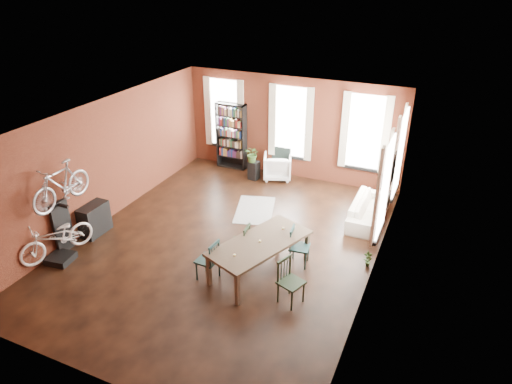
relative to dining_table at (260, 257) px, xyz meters
The scene contains 19 objects.
room 2.39m from the dining_table, 126.02° to the left, with size 9.00×9.04×3.22m.
dining_table is the anchor object (origin of this frame).
dining_chair_a 1.16m from the dining_table, 145.34° to the right, with size 0.44×0.44×0.95m, color #163130.
dining_chair_b 0.67m from the dining_table, 158.73° to the left, with size 0.43×0.43×0.94m, color #1D2F1B.
dining_chair_c 1.18m from the dining_table, 34.39° to the right, with size 0.45×0.45×0.98m, color #1D2F1B.
dining_chair_d 0.95m from the dining_table, 42.87° to the left, with size 0.43×0.43×0.93m, color #1B3D3B.
bookshelf 5.99m from the dining_table, 122.68° to the left, with size 1.00×0.32×2.20m, color black.
white_armchair 5.03m from the dining_table, 107.22° to the left, with size 0.85×0.80×0.88m, color white.
cream_sofa 3.74m from the dining_table, 62.34° to the left, with size 2.08×0.61×0.81m, color beige.
striped_rug 2.89m from the dining_table, 116.39° to the left, with size 1.02×1.63×0.01m, color black.
bike_trainer 4.65m from the dining_table, 161.05° to the right, with size 0.54×0.54×0.16m, color black.
bike_wall_rack 4.75m from the dining_table, 166.73° to the right, with size 0.16×0.60×1.30m, color black.
console_table 4.50m from the dining_table, behind, with size 0.40×0.80×0.80m, color black.
plant_stand 4.93m from the dining_table, 115.83° to the left, with size 0.30×0.30×0.59m, color black.
plant_by_sofa 4.87m from the dining_table, 66.00° to the left, with size 0.35×0.64×0.28m, color #285421.
plant_small 2.49m from the dining_table, 29.16° to the left, with size 0.20×0.37×0.13m, color #305923.
bicycle_floor 4.69m from the dining_table, 161.56° to the right, with size 0.61×0.92×1.74m, color silver.
bicycle_hung 4.82m from the dining_table, 165.99° to the right, with size 0.47×1.00×1.66m, color #A5A8AD.
plant_on_stand 4.93m from the dining_table, 116.25° to the left, with size 0.47×0.52×0.41m, color #345622.
Camera 1 is at (4.53, -8.36, 6.22)m, focal length 32.00 mm.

